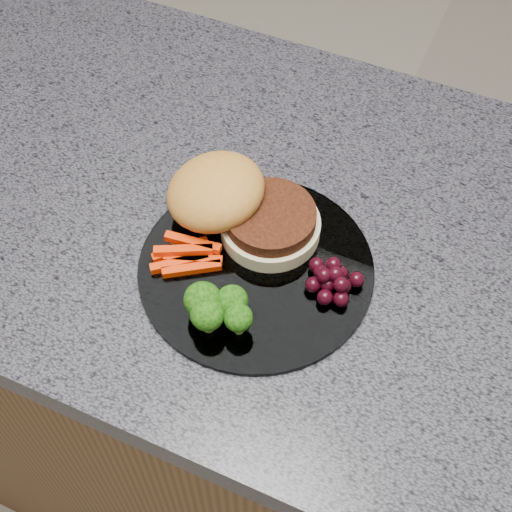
# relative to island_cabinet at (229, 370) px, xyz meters

# --- Properties ---
(island_cabinet) EXTENTS (1.20, 0.60, 0.86)m
(island_cabinet) POSITION_rel_island_cabinet_xyz_m (0.00, 0.00, 0.00)
(island_cabinet) COLOR brown
(island_cabinet) RESTS_ON ground
(countertop) EXTENTS (1.20, 0.60, 0.04)m
(countertop) POSITION_rel_island_cabinet_xyz_m (0.00, 0.00, 0.45)
(countertop) COLOR #4B4A54
(countertop) RESTS_ON island_cabinet
(plate) EXTENTS (0.26, 0.26, 0.01)m
(plate) POSITION_rel_island_cabinet_xyz_m (0.09, -0.08, 0.47)
(plate) COLOR white
(plate) RESTS_ON countertop
(burger) EXTENTS (0.20, 0.13, 0.06)m
(burger) POSITION_rel_island_cabinet_xyz_m (0.04, -0.03, 0.50)
(burger) COLOR beige
(burger) RESTS_ON plate
(carrot_sticks) EXTENTS (0.08, 0.07, 0.02)m
(carrot_sticks) POSITION_rel_island_cabinet_xyz_m (0.01, -0.10, 0.48)
(carrot_sticks) COLOR #E93003
(carrot_sticks) RESTS_ON plate
(broccoli) EXTENTS (0.08, 0.06, 0.05)m
(broccoli) POSITION_rel_island_cabinet_xyz_m (0.08, -0.16, 0.50)
(broccoli) COLOR #598731
(broccoli) RESTS_ON plate
(grape_bunch) EXTENTS (0.06, 0.05, 0.03)m
(grape_bunch) POSITION_rel_island_cabinet_xyz_m (0.17, -0.07, 0.49)
(grape_bunch) COLOR black
(grape_bunch) RESTS_ON plate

